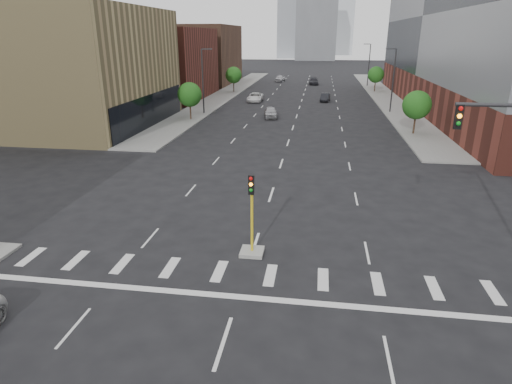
% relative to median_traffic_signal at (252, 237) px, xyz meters
% --- Properties ---
extents(ground, '(400.00, 400.00, 0.00)m').
position_rel_median_traffic_signal_xyz_m(ground, '(0.00, -8.97, -0.97)').
color(ground, black).
rests_on(ground, ground).
extents(sidewalk_left_far, '(5.00, 92.00, 0.15)m').
position_rel_median_traffic_signal_xyz_m(sidewalk_left_far, '(-15.00, 65.03, -0.90)').
color(sidewalk_left_far, gray).
rests_on(sidewalk_left_far, ground).
extents(sidewalk_right_far, '(5.00, 92.00, 0.15)m').
position_rel_median_traffic_signal_xyz_m(sidewalk_right_far, '(15.00, 65.03, -0.90)').
color(sidewalk_right_far, gray).
rests_on(sidewalk_right_far, ground).
extents(building_left_mid, '(20.00, 24.00, 14.00)m').
position_rel_median_traffic_signal_xyz_m(building_left_mid, '(-27.50, 31.03, 6.03)').
color(building_left_mid, tan).
rests_on(building_left_mid, ground).
extents(building_left_far_a, '(20.00, 22.00, 12.00)m').
position_rel_median_traffic_signal_xyz_m(building_left_far_a, '(-27.50, 57.03, 5.03)').
color(building_left_far_a, brown).
rests_on(building_left_far_a, ground).
extents(building_left_far_b, '(20.00, 24.00, 13.00)m').
position_rel_median_traffic_signal_xyz_m(building_left_far_b, '(-27.50, 83.03, 5.53)').
color(building_left_far_b, brown).
rests_on(building_left_far_b, ground).
extents(building_right_main, '(24.00, 70.00, 22.00)m').
position_rel_median_traffic_signal_xyz_m(building_right_main, '(29.50, 51.03, 10.03)').
color(building_right_main, brown).
rests_on(building_right_main, ground).
extents(tower_mid, '(18.00, 18.00, 44.00)m').
position_rel_median_traffic_signal_xyz_m(tower_mid, '(0.00, 191.03, 21.03)').
color(tower_mid, slate).
rests_on(tower_mid, ground).
extents(median_traffic_signal, '(1.20, 1.20, 4.40)m').
position_rel_median_traffic_signal_xyz_m(median_traffic_signal, '(0.00, 0.00, 0.00)').
color(median_traffic_signal, '#999993').
rests_on(median_traffic_signal, ground).
extents(streetlight_right_a, '(1.60, 0.22, 9.07)m').
position_rel_median_traffic_signal_xyz_m(streetlight_right_a, '(13.41, 46.03, 4.04)').
color(streetlight_right_a, '#2D2D30').
rests_on(streetlight_right_a, ground).
extents(streetlight_right_b, '(1.60, 0.22, 9.07)m').
position_rel_median_traffic_signal_xyz_m(streetlight_right_b, '(13.41, 81.03, 4.04)').
color(streetlight_right_b, '#2D2D30').
rests_on(streetlight_right_b, ground).
extents(streetlight_left, '(1.60, 0.22, 9.07)m').
position_rel_median_traffic_signal_xyz_m(streetlight_left, '(-13.41, 41.03, 4.04)').
color(streetlight_left, '#2D2D30').
rests_on(streetlight_left, ground).
extents(tree_left_near, '(3.20, 3.20, 4.85)m').
position_rel_median_traffic_signal_xyz_m(tree_left_near, '(-14.00, 36.03, 2.42)').
color(tree_left_near, '#382619').
rests_on(tree_left_near, ground).
extents(tree_left_far, '(3.20, 3.20, 4.85)m').
position_rel_median_traffic_signal_xyz_m(tree_left_far, '(-14.00, 66.03, 2.42)').
color(tree_left_far, '#382619').
rests_on(tree_left_far, ground).
extents(tree_right_near, '(3.20, 3.20, 4.85)m').
position_rel_median_traffic_signal_xyz_m(tree_right_near, '(14.00, 31.03, 2.42)').
color(tree_right_near, '#382619').
rests_on(tree_right_near, ground).
extents(tree_right_far, '(3.20, 3.20, 4.85)m').
position_rel_median_traffic_signal_xyz_m(tree_right_far, '(14.00, 71.03, 2.42)').
color(tree_right_far, '#382619').
rests_on(tree_right_far, ground).
extents(car_near_left, '(2.37, 4.56, 1.48)m').
position_rel_median_traffic_signal_xyz_m(car_near_left, '(-3.54, 39.36, -0.23)').
color(car_near_left, '#A1A2A6').
rests_on(car_near_left, ground).
extents(car_mid_right, '(1.82, 4.24, 1.36)m').
position_rel_median_traffic_signal_xyz_m(car_mid_right, '(4.03, 56.44, -0.29)').
color(car_mid_right, black).
rests_on(car_mid_right, ground).
extents(car_far_left, '(2.57, 5.32, 1.46)m').
position_rel_median_traffic_signal_xyz_m(car_far_left, '(-7.92, 54.42, -0.24)').
color(car_far_left, silver).
rests_on(car_far_left, ground).
extents(car_deep_right, '(2.25, 5.19, 1.49)m').
position_rel_median_traffic_signal_xyz_m(car_deep_right, '(1.51, 83.08, -0.23)').
color(car_deep_right, '#222228').
rests_on(car_deep_right, ground).
extents(car_distant, '(2.47, 4.84, 1.58)m').
position_rel_median_traffic_signal_xyz_m(car_distant, '(-6.83, 88.79, -0.18)').
color(car_distant, '#B3B2B7').
rests_on(car_distant, ground).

